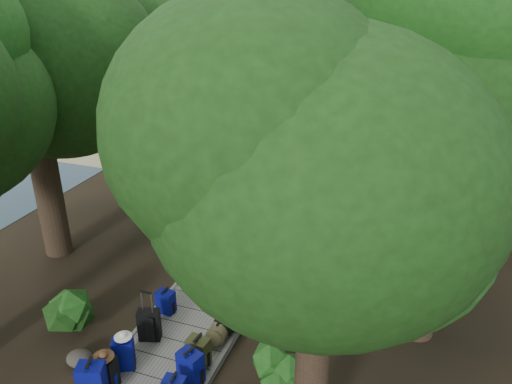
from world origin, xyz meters
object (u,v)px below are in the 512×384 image
at_px(backpack_right_d, 198,350).
at_px(backpack_right_c, 190,366).
at_px(sun_lounger, 391,153).
at_px(duffel_right_khaki, 220,329).
at_px(kayak, 258,140).
at_px(backpack_left_b, 106,370).
at_px(backpack_left_c, 123,352).
at_px(duffel_right_black, 233,313).
at_px(backpack_left_d, 166,301).
at_px(lone_suitcase_on_sand, 317,159).
at_px(backpack_left_a, 92,381).
at_px(suitcase_on_boardwalk, 149,325).

bearing_deg(backpack_right_d, backpack_right_c, -74.63).
xyz_separation_m(backpack_right_d, sun_lounger, (2.21, 12.25, -0.07)).
distance_m(duffel_right_khaki, kayak, 12.23).
distance_m(backpack_left_b, backpack_left_c, 0.48).
xyz_separation_m(duffel_right_black, sun_lounger, (2.06, 10.94, -0.00)).
distance_m(backpack_left_c, backpack_left_d, 1.69).
relative_size(backpack_right_c, lone_suitcase_on_sand, 1.10).
xyz_separation_m(backpack_right_d, kayak, (-3.28, 12.56, -0.26)).
height_order(backpack_left_a, backpack_left_d, backpack_left_a).
relative_size(backpack_left_a, backpack_left_b, 1.22).
bearing_deg(duffel_right_khaki, backpack_right_c, -93.19).
bearing_deg(duffel_right_khaki, backpack_right_d, -98.57).
bearing_deg(duffel_right_khaki, duffel_right_black, 78.83).
distance_m(backpack_left_b, backpack_left_d, 2.18).
xyz_separation_m(backpack_left_a, backpack_right_c, (1.36, 0.92, -0.06)).
bearing_deg(sun_lounger, backpack_right_d, -123.91).
relative_size(backpack_left_c, kayak, 0.24).
bearing_deg(duffel_right_black, sun_lounger, 75.99).
bearing_deg(backpack_right_c, duffel_right_khaki, 106.95).
relative_size(backpack_left_b, suitcase_on_boardwalk, 1.03).
bearing_deg(backpack_left_a, duffel_right_black, 43.33).
relative_size(backpack_left_b, backpack_left_c, 0.99).
bearing_deg(backpack_left_c, backpack_left_d, 66.18).
xyz_separation_m(backpack_left_c, duffel_right_black, (1.38, 1.85, -0.11)).
height_order(suitcase_on_boardwalk, kayak, suitcase_on_boardwalk).
bearing_deg(backpack_left_b, lone_suitcase_on_sand, 85.36).
xyz_separation_m(duffel_right_khaki, kayak, (-3.35, 11.76, -0.14)).
distance_m(duffel_right_black, suitcase_on_boardwalk, 1.69).
distance_m(backpack_left_a, lone_suitcase_on_sand, 12.12).
xyz_separation_m(backpack_left_b, backpack_left_c, (0.04, 0.48, 0.00)).
bearing_deg(duffel_right_black, kayak, 103.58).
distance_m(backpack_left_b, backpack_right_d, 1.64).
bearing_deg(lone_suitcase_on_sand, backpack_right_d, -85.42).
height_order(backpack_left_b, sun_lounger, backpack_left_b).
distance_m(backpack_right_c, duffel_right_khaki, 1.27).
bearing_deg(duffel_right_khaki, lone_suitcase_on_sand, 89.36).
bearing_deg(backpack_left_d, backpack_right_c, -44.34).
bearing_deg(suitcase_on_boardwalk, backpack_right_c, -49.07).
bearing_deg(backpack_left_a, suitcase_on_boardwalk, 68.48).
xyz_separation_m(lone_suitcase_on_sand, sun_lounger, (2.54, 1.54, 0.01)).
distance_m(lone_suitcase_on_sand, kayak, 3.49).
height_order(backpack_right_c, kayak, backpack_right_c).
bearing_deg(suitcase_on_boardwalk, duffel_right_khaki, 3.23).
height_order(backpack_left_d, suitcase_on_boardwalk, suitcase_on_boardwalk).
distance_m(backpack_left_a, backpack_right_c, 1.64).
relative_size(backpack_left_b, backpack_right_d, 1.12).
xyz_separation_m(duffel_right_khaki, suitcase_on_boardwalk, (-1.27, -0.51, 0.15)).
bearing_deg(backpack_right_c, backpack_left_a, -128.85).
xyz_separation_m(backpack_left_c, suitcase_on_boardwalk, (0.03, 0.83, -0.01)).
distance_m(backpack_right_c, suitcase_on_boardwalk, 1.47).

